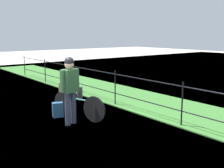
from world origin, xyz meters
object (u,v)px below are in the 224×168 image
at_px(wooden_crate, 66,87).
at_px(mooring_bollard, 80,93).
at_px(backpack_on_paving, 58,110).
at_px(bicycle_main, 78,105).
at_px(terrier_dog, 67,80).
at_px(cyclist_person, 70,85).

bearing_deg(wooden_crate, mooring_bollard, 137.99).
xyz_separation_m(backpack_on_paving, mooring_bollard, (-1.33, 1.50, 0.02)).
xyz_separation_m(bicycle_main, terrier_dog, (-0.36, -0.11, 0.64)).
bearing_deg(terrier_dog, cyclist_person, -23.03).
xyz_separation_m(bicycle_main, cyclist_person, (0.29, -0.38, 0.65)).
height_order(bicycle_main, backpack_on_paving, bicycle_main).
bearing_deg(cyclist_person, wooden_crate, 158.22).
relative_size(cyclist_person, backpack_on_paving, 4.21).
height_order(terrier_dog, cyclist_person, cyclist_person).
height_order(wooden_crate, terrier_dog, terrier_dog).
relative_size(terrier_dog, cyclist_person, 0.19).
bearing_deg(cyclist_person, bicycle_main, 127.01).
bearing_deg(wooden_crate, terrier_dog, 16.45).
height_order(wooden_crate, mooring_bollard, wooden_crate).
distance_m(terrier_dog, mooring_bollard, 2.04).
xyz_separation_m(wooden_crate, terrier_dog, (0.02, 0.01, 0.20)).
height_order(bicycle_main, mooring_bollard, bicycle_main).
distance_m(bicycle_main, wooden_crate, 0.60).
bearing_deg(terrier_dog, wooden_crate, -163.55).
bearing_deg(wooden_crate, bicycle_main, 16.45).
bearing_deg(wooden_crate, backpack_on_paving, -104.37).
relative_size(terrier_dog, backpack_on_paving, 0.81).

